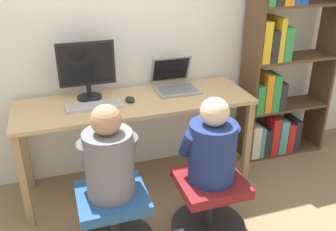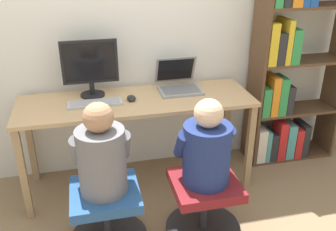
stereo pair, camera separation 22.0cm
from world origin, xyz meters
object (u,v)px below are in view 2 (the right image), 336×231
Objects in this scene: office_chair_right at (204,205)px; person_at_monitor at (101,155)px; laptop at (179,83)px; keyboard at (95,103)px; person_at_laptop at (207,148)px; desktop_monitor at (90,67)px; office_chair_left at (107,215)px; bookshelf at (288,74)px.

office_chair_right is 0.82m from person_at_monitor.
laptop is 0.58× the size of person_at_monitor.
person_at_monitor is (-0.00, -0.61, -0.09)m from keyboard.
keyboard is 0.68× the size of person_at_laptop.
person_at_monitor is at bearing -89.46° from desktop_monitor.
office_chair_left is 0.87× the size of person_at_monitor.
office_chair_right is at bearing -141.21° from bookshelf.
bookshelf is (1.69, 0.15, 0.05)m from keyboard.
laptop reaches higher than keyboard.
person_at_laptop reaches higher than keyboard.
person_at_monitor is (-0.67, 0.05, 0.47)m from office_chair_right.
laptop is 0.66× the size of office_chair_right.
desktop_monitor reaches higher than office_chair_right.
desktop_monitor reaches higher than laptop.
office_chair_left is (0.01, -0.80, -0.78)m from desktop_monitor.
desktop_monitor is at bearing 128.73° from person_at_laptop.
laptop reaches higher than office_chair_right.
person_at_monitor reaches higher than keyboard.
laptop is 0.89× the size of keyboard.
keyboard is 0.21× the size of bookshelf.
office_chair_right is at bearing -44.48° from keyboard.
person_at_monitor reaches higher than person_at_laptop.
keyboard is at bearing 89.91° from person_at_monitor.
bookshelf is (0.99, -0.02, 0.01)m from laptop.
person_at_laptop is at bearing -44.30° from keyboard.
office_chair_right is at bearing -4.05° from office_chair_left.
keyboard is at bearing -166.10° from laptop.
office_chair_left is (-0.00, -0.61, -0.56)m from keyboard.
laptop is at bearing 48.19° from person_at_monitor.
office_chair_right is 0.45m from person_at_laptop.
keyboard is 0.75× the size of office_chair_right.
desktop_monitor is at bearing 178.37° from laptop.
keyboard reaches higher than office_chair_right.
office_chair_right is 0.91× the size of person_at_laptop.
office_chair_right is (0.68, -0.85, -0.78)m from desktop_monitor.
desktop_monitor is 1.70m from bookshelf.
bookshelf is (1.69, 0.77, 0.61)m from office_chair_left.
person_at_laptop is at bearing -3.70° from office_chair_left.
desktop_monitor is 1.12× the size of keyboard.
desktop_monitor reaches higher than office_chair_left.
bookshelf reaches higher than keyboard.
desktop_monitor is 0.86m from person_at_monitor.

